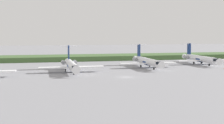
{
  "coord_description": "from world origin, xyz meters",
  "views": [
    {
      "loc": [
        -25.7,
        -91.46,
        13.41
      ],
      "look_at": [
        0.0,
        19.51,
        3.0
      ],
      "focal_mm": 49.28,
      "sensor_mm": 36.0,
      "label": 1
    }
  ],
  "objects_px": {
    "regional_jet_third": "(71,65)",
    "regional_jet_fourth": "(147,61)",
    "safety_cone_front_marker": "(224,68)",
    "regional_jet_fifth": "(200,58)"
  },
  "relations": [
    {
      "from": "regional_jet_third",
      "to": "regional_jet_fourth",
      "type": "xyz_separation_m",
      "value": [
        31.01,
        7.78,
        0.0
      ]
    },
    {
      "from": "regional_jet_fourth",
      "to": "safety_cone_front_marker",
      "type": "bearing_deg",
      "value": -24.56
    },
    {
      "from": "regional_jet_fourth",
      "to": "regional_jet_fifth",
      "type": "distance_m",
      "value": 28.65
    },
    {
      "from": "regional_jet_fourth",
      "to": "safety_cone_front_marker",
      "type": "relative_size",
      "value": 56.36
    },
    {
      "from": "regional_jet_fifth",
      "to": "safety_cone_front_marker",
      "type": "xyz_separation_m",
      "value": [
        -0.66,
        -19.93,
        -2.26
      ]
    },
    {
      "from": "regional_jet_fifth",
      "to": "regional_jet_third",
      "type": "bearing_deg",
      "value": -165.3
    },
    {
      "from": "regional_jet_third",
      "to": "safety_cone_front_marker",
      "type": "distance_m",
      "value": 58.2
    },
    {
      "from": "safety_cone_front_marker",
      "to": "regional_jet_fourth",
      "type": "bearing_deg",
      "value": 155.44
    },
    {
      "from": "regional_jet_third",
      "to": "regional_jet_fourth",
      "type": "bearing_deg",
      "value": 14.08
    },
    {
      "from": "regional_jet_third",
      "to": "regional_jet_fifth",
      "type": "height_order",
      "value": "same"
    }
  ]
}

